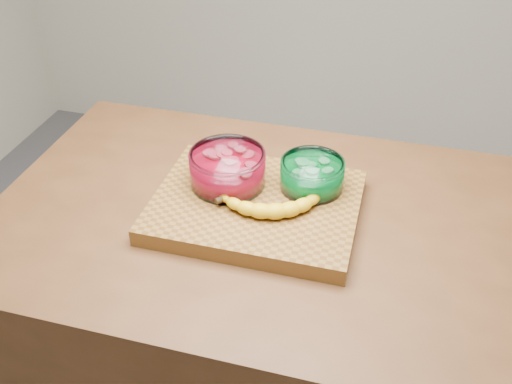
# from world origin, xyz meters

# --- Properties ---
(counter) EXTENTS (1.20, 0.80, 0.90)m
(counter) POSITION_xyz_m (0.00, 0.00, 0.45)
(counter) COLOR #513018
(counter) RESTS_ON ground
(cutting_board) EXTENTS (0.45, 0.35, 0.04)m
(cutting_board) POSITION_xyz_m (0.00, 0.00, 0.92)
(cutting_board) COLOR brown
(cutting_board) RESTS_ON counter
(bowl_red) EXTENTS (0.17, 0.17, 0.08)m
(bowl_red) POSITION_xyz_m (-0.08, 0.04, 0.98)
(bowl_red) COLOR white
(bowl_red) RESTS_ON cutting_board
(bowl_green) EXTENTS (0.14, 0.14, 0.07)m
(bowl_green) POSITION_xyz_m (0.11, 0.08, 0.97)
(bowl_green) COLOR white
(bowl_green) RESTS_ON cutting_board
(banana) EXTENTS (0.25, 0.16, 0.04)m
(banana) POSITION_xyz_m (0.04, -0.01, 0.96)
(banana) COLOR gold
(banana) RESTS_ON cutting_board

